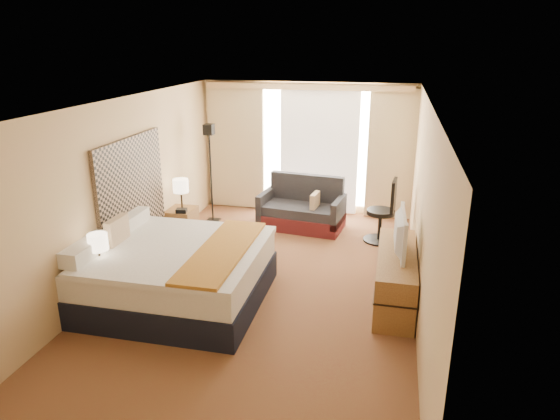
% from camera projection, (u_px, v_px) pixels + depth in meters
% --- Properties ---
extents(floor, '(4.20, 7.00, 0.02)m').
position_uv_depth(floor, '(264.00, 286.00, 7.18)').
color(floor, maroon).
rests_on(floor, ground).
extents(ceiling, '(4.20, 7.00, 0.02)m').
position_uv_depth(ceiling, '(262.00, 103.00, 6.34)').
color(ceiling, white).
rests_on(ceiling, wall_back).
extents(wall_back, '(4.20, 0.02, 2.60)m').
position_uv_depth(wall_back, '(307.00, 148.00, 9.99)').
color(wall_back, '#D9AD84').
rests_on(wall_back, ground).
extents(wall_front, '(4.20, 0.02, 2.60)m').
position_uv_depth(wall_front, '(137.00, 346.00, 3.53)').
color(wall_front, '#D9AD84').
rests_on(wall_front, ground).
extents(wall_left, '(0.02, 7.00, 2.60)m').
position_uv_depth(wall_left, '(122.00, 190.00, 7.21)').
color(wall_left, '#D9AD84').
rests_on(wall_left, ground).
extents(wall_right, '(0.02, 7.00, 2.60)m').
position_uv_depth(wall_right, '(423.00, 211.00, 6.32)').
color(wall_right, '#D9AD84').
rests_on(wall_right, ground).
extents(headboard, '(0.06, 1.85, 1.50)m').
position_uv_depth(headboard, '(132.00, 188.00, 7.39)').
color(headboard, black).
rests_on(headboard, wall_left).
extents(nightstand_left, '(0.45, 0.52, 0.55)m').
position_uv_depth(nightstand_left, '(105.00, 289.00, 6.52)').
color(nightstand_left, olive).
rests_on(nightstand_left, floor).
extents(nightstand_right, '(0.45, 0.52, 0.55)m').
position_uv_depth(nightstand_right, '(182.00, 224.00, 8.83)').
color(nightstand_right, olive).
rests_on(nightstand_right, floor).
extents(media_dresser, '(0.50, 1.80, 0.70)m').
position_uv_depth(media_dresser, '(395.00, 277.00, 6.68)').
color(media_dresser, olive).
rests_on(media_dresser, floor).
extents(window, '(2.30, 0.02, 2.30)m').
position_uv_depth(window, '(319.00, 148.00, 9.90)').
color(window, silver).
rests_on(window, wall_back).
extents(curtains, '(4.12, 0.19, 2.56)m').
position_uv_depth(curtains, '(306.00, 144.00, 9.85)').
color(curtains, beige).
rests_on(curtains, floor).
extents(bed, '(2.30, 2.10, 1.12)m').
position_uv_depth(bed, '(175.00, 272.00, 6.67)').
color(bed, black).
rests_on(bed, floor).
extents(loveseat, '(1.62, 1.01, 0.96)m').
position_uv_depth(loveseat, '(302.00, 211.00, 9.36)').
color(loveseat, '#53171A').
rests_on(loveseat, floor).
extents(floor_lamp, '(0.24, 0.24, 1.90)m').
position_uv_depth(floor_lamp, '(210.00, 154.00, 9.32)').
color(floor_lamp, black).
rests_on(floor_lamp, floor).
extents(desk_chair, '(0.55, 0.55, 1.13)m').
position_uv_depth(desk_chair, '(384.00, 214.00, 8.61)').
color(desk_chair, black).
rests_on(desk_chair, floor).
extents(lamp_left, '(0.25, 0.25, 0.52)m').
position_uv_depth(lamp_left, '(98.00, 243.00, 6.23)').
color(lamp_left, black).
rests_on(lamp_left, nightstand_left).
extents(lamp_right, '(0.27, 0.27, 0.56)m').
position_uv_depth(lamp_right, '(181.00, 186.00, 8.53)').
color(lamp_right, black).
rests_on(lamp_right, nightstand_right).
extents(tissue_box, '(0.14, 0.14, 0.10)m').
position_uv_depth(tissue_box, '(112.00, 263.00, 6.50)').
color(tissue_box, '#90B0DF').
rests_on(tissue_box, nightstand_left).
extents(telephone, '(0.20, 0.17, 0.07)m').
position_uv_depth(telephone, '(181.00, 211.00, 8.55)').
color(telephone, black).
rests_on(telephone, nightstand_right).
extents(television, '(0.16, 0.97, 0.56)m').
position_uv_depth(television, '(395.00, 232.00, 6.51)').
color(television, black).
rests_on(television, media_dresser).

